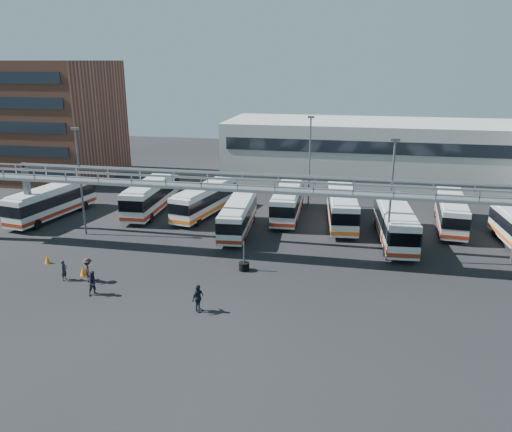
% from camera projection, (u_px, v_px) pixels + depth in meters
% --- Properties ---
extents(ground, '(140.00, 140.00, 0.00)m').
position_uv_depth(ground, '(226.00, 283.00, 37.50)').
color(ground, black).
rests_on(ground, ground).
extents(gantry, '(51.40, 5.15, 7.10)m').
position_uv_depth(gantry, '(243.00, 193.00, 41.36)').
color(gantry, gray).
rests_on(gantry, ground).
extents(apartment_building, '(18.00, 15.00, 16.00)m').
position_uv_depth(apartment_building, '(44.00, 120.00, 69.64)').
color(apartment_building, brown).
rests_on(apartment_building, ground).
extents(warehouse, '(42.00, 14.00, 8.00)m').
position_uv_depth(warehouse, '(378.00, 150.00, 69.58)').
color(warehouse, '#9E9E99').
rests_on(warehouse, ground).
extents(light_pole_left, '(0.70, 0.35, 10.21)m').
position_uv_depth(light_pole_left, '(80.00, 176.00, 46.32)').
color(light_pole_left, '#4C4F54').
rests_on(light_pole_left, ground).
extents(light_pole_mid, '(0.70, 0.35, 10.21)m').
position_uv_depth(light_pole_mid, '(391.00, 194.00, 40.07)').
color(light_pole_mid, '#4C4F54').
rests_on(light_pole_mid, ground).
extents(light_pole_back, '(0.70, 0.35, 10.21)m').
position_uv_depth(light_pole_back, '(310.00, 157.00, 55.62)').
color(light_pole_back, '#4C4F54').
rests_on(light_pole_back, ground).
extents(bus_0, '(4.32, 11.42, 3.39)m').
position_uv_depth(bus_0, '(52.00, 201.00, 52.45)').
color(bus_0, silver).
rests_on(bus_0, ground).
extents(bus_2, '(3.13, 11.56, 3.48)m').
position_uv_depth(bus_2, '(151.00, 195.00, 54.55)').
color(bus_2, silver).
rests_on(bus_2, ground).
extents(bus_3, '(4.53, 10.86, 3.21)m').
position_uv_depth(bus_3, '(204.00, 199.00, 53.36)').
color(bus_3, silver).
rests_on(bus_3, ground).
extents(bus_4, '(3.03, 10.21, 3.06)m').
position_uv_depth(bus_4, '(238.00, 216.00, 48.08)').
color(bus_4, silver).
rests_on(bus_4, ground).
extents(bus_5, '(2.80, 10.90, 3.29)m').
position_uv_depth(bus_5, '(288.00, 201.00, 52.75)').
color(bus_5, silver).
rests_on(bus_5, ground).
extents(bus_6, '(3.66, 11.52, 3.44)m').
position_uv_depth(bus_6, '(342.00, 206.00, 50.54)').
color(bus_6, silver).
rests_on(bus_6, ground).
extents(bus_7, '(3.52, 11.62, 3.48)m').
position_uv_depth(bus_7, '(395.00, 222.00, 45.42)').
color(bus_7, silver).
rests_on(bus_7, ground).
extents(bus_8, '(3.31, 10.73, 3.21)m').
position_uv_depth(bus_8, '(451.00, 211.00, 49.29)').
color(bus_8, silver).
rests_on(bus_8, ground).
extents(pedestrian_a, '(0.40, 0.60, 1.62)m').
position_uv_depth(pedestrian_a, '(64.00, 270.00, 37.76)').
color(pedestrian_a, '#22222A').
rests_on(pedestrian_a, ground).
extents(pedestrian_b, '(1.08, 1.12, 1.82)m').
position_uv_depth(pedestrian_b, '(94.00, 283.00, 35.36)').
color(pedestrian_b, '#26212E').
rests_on(pedestrian_b, ground).
extents(pedestrian_c, '(1.35, 1.38, 1.90)m').
position_uv_depth(pedestrian_c, '(88.00, 270.00, 37.47)').
color(pedestrian_c, '#312220').
rests_on(pedestrian_c, ground).
extents(pedestrian_d, '(0.81, 1.22, 1.93)m').
position_uv_depth(pedestrian_d, '(198.00, 298.00, 32.96)').
color(pedestrian_d, black).
rests_on(pedestrian_d, ground).
extents(cone_left, '(0.58, 0.58, 0.70)m').
position_uv_depth(cone_left, '(47.00, 259.00, 41.01)').
color(cone_left, orange).
rests_on(cone_left, ground).
extents(cone_right, '(0.59, 0.59, 0.77)m').
position_uv_depth(cone_right, '(83.00, 271.00, 38.65)').
color(cone_right, orange).
rests_on(cone_right, ground).
extents(tire_stack, '(0.84, 0.84, 2.41)m').
position_uv_depth(tire_stack, '(244.00, 266.00, 39.64)').
color(tire_stack, black).
rests_on(tire_stack, ground).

